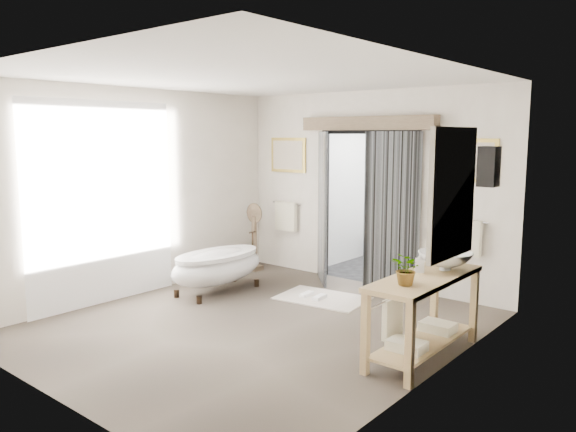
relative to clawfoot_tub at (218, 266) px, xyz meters
The scene contains 13 objects.
ground_plane 1.61m from the clawfoot_tub, 26.61° to the right, with size 5.00×5.00×0.00m, color #63574A.
room_shell 2.17m from the clawfoot_tub, 30.96° to the right, with size 4.52×5.02×2.91m.
shower_room 3.61m from the clawfoot_tub, 66.92° to the left, with size 2.22×2.01×2.51m.
back_wall_dressing 2.44m from the clawfoot_tub, 49.01° to the left, with size 3.82×0.70×2.52m.
clawfoot_tub is the anchor object (origin of this frame).
vanity 3.37m from the clawfoot_tub, ahead, with size 0.57×1.60×0.85m.
pedestal_mirror 1.40m from the clawfoot_tub, 110.66° to the left, with size 0.34×0.22×1.13m.
rug 1.58m from the clawfoot_tub, 26.53° to the left, with size 1.20×0.80×0.01m, color beige.
slippers 1.44m from the clawfoot_tub, 25.73° to the left, with size 0.34×0.25×0.05m.
basin 3.47m from the clawfoot_tub, ahead, with size 0.56×0.56×0.19m, color white.
plant 3.54m from the clawfoot_tub, 12.72° to the right, with size 0.28×0.24×0.31m, color gray.
soap_bottle_a 3.32m from the clawfoot_tub, ahead, with size 0.09×0.10×0.21m, color gray.
soap_bottle_b 3.40m from the clawfoot_tub, ahead, with size 0.12×0.12×0.16m, color gray.
Camera 1 is at (4.41, -4.72, 2.25)m, focal length 35.00 mm.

